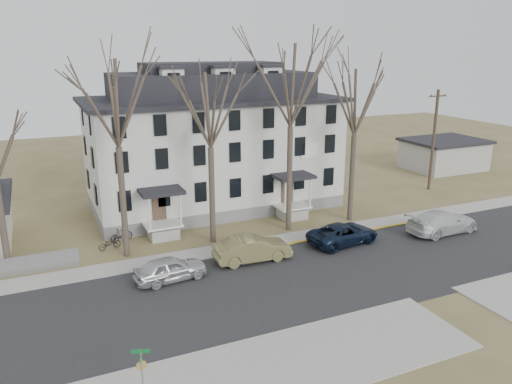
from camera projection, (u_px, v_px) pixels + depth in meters
name	position (u px, v px, depth m)	size (l,w,h in m)	color
ground	(352.00, 287.00, 28.62)	(120.00, 120.00, 0.00)	olive
main_road	(333.00, 273.00, 30.37)	(120.00, 10.00, 0.04)	#27272A
far_sidewalk	(288.00, 240.00, 35.63)	(120.00, 2.00, 0.08)	#A09F97
near_sidewalk_left	(263.00, 372.00, 21.10)	(20.00, 5.00, 0.08)	#A09F97
yellow_curb	(353.00, 233.00, 36.81)	(14.00, 0.25, 0.06)	gold
boarding_house	(213.00, 144.00, 42.05)	(20.80, 12.36, 12.05)	slate
distant_building	(444.00, 154.00, 55.89)	(8.50, 6.50, 3.35)	#A09F97
tree_far_left	(115.00, 97.00, 29.98)	(8.40, 8.40, 13.72)	#473B31
tree_mid_left	(210.00, 105.00, 32.55)	(7.80, 7.80, 12.74)	#473B31
tree_center	(291.00, 79.00, 34.49)	(9.00, 9.00, 14.70)	#473B31
tree_mid_right	(356.00, 98.00, 37.07)	(7.80, 7.80, 12.74)	#473B31
utility_pole_far	(434.00, 139.00, 46.78)	(2.00, 0.28, 9.50)	#3D3023
car_silver	(171.00, 269.00, 29.19)	(1.72, 4.27, 1.45)	silver
car_tan	(252.00, 249.00, 31.83)	(1.74, 4.98, 1.64)	olive
car_navy	(343.00, 234.00, 34.68)	(2.39, 5.19, 1.44)	black
car_white	(442.00, 222.00, 36.68)	(2.33, 5.72, 1.66)	silver
bicycle_left	(110.00, 244.00, 33.75)	(0.53, 1.53, 0.80)	black
bicycle_right	(121.00, 235.00, 35.04)	(0.47, 1.67, 1.00)	black
street_sign	(142.00, 368.00, 18.70)	(0.70, 0.70, 2.47)	gray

